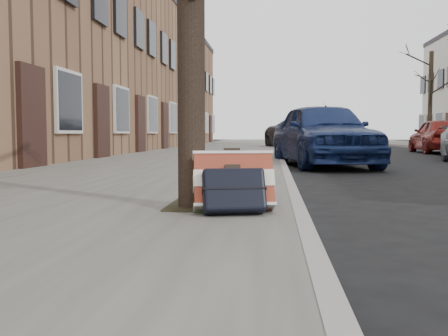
# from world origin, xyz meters

# --- Properties ---
(near_sidewalk) EXTENTS (5.00, 70.00, 0.12)m
(near_sidewalk) POSITION_xyz_m (-3.70, 15.00, 0.06)
(near_sidewalk) COLOR slate
(near_sidewalk) RESTS_ON ground
(house_near) EXTENTS (6.80, 40.00, 7.00)m
(house_near) POSITION_xyz_m (-9.60, 16.00, 3.50)
(house_near) COLOR brown
(house_near) RESTS_ON ground
(dirt_patch) EXTENTS (0.85, 0.85, 0.02)m
(dirt_patch) POSITION_xyz_m (-2.00, 1.20, 0.13)
(dirt_patch) COLOR black
(dirt_patch) RESTS_ON near_sidewalk
(suitcase_red) EXTENTS (0.71, 0.48, 0.51)m
(suitcase_red) POSITION_xyz_m (-1.82, 0.85, 0.37)
(suitcase_red) COLOR maroon
(suitcase_red) RESTS_ON near_sidewalk
(suitcase_navy) EXTENTS (0.56, 0.41, 0.40)m
(suitcase_navy) POSITION_xyz_m (-1.80, 0.69, 0.32)
(suitcase_navy) COLOR black
(suitcase_navy) RESTS_ON near_sidewalk
(car_near_front) EXTENTS (2.58, 4.76, 1.54)m
(car_near_front) POSITION_xyz_m (-0.31, 8.65, 0.77)
(car_near_front) COLOR navy
(car_near_front) RESTS_ON ground
(car_near_mid) EXTENTS (2.35, 4.49, 1.41)m
(car_near_mid) POSITION_xyz_m (0.02, 11.95, 0.70)
(car_near_mid) COLOR #929599
(car_near_mid) RESTS_ON ground
(car_near_back) EXTENTS (4.13, 5.92, 1.50)m
(car_near_back) POSITION_xyz_m (0.02, 20.66, 0.75)
(car_near_back) COLOR #36363A
(car_near_back) RESTS_ON ground
(car_far_back) EXTENTS (1.81, 4.11, 1.38)m
(car_far_back) POSITION_xyz_m (4.99, 16.96, 0.69)
(car_far_back) COLOR maroon
(car_far_back) RESTS_ON ground
(tree_far_c) EXTENTS (0.24, 0.24, 5.17)m
(tree_far_c) POSITION_xyz_m (7.20, 25.49, 2.71)
(tree_far_c) COLOR black
(tree_far_c) RESTS_ON far_sidewalk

